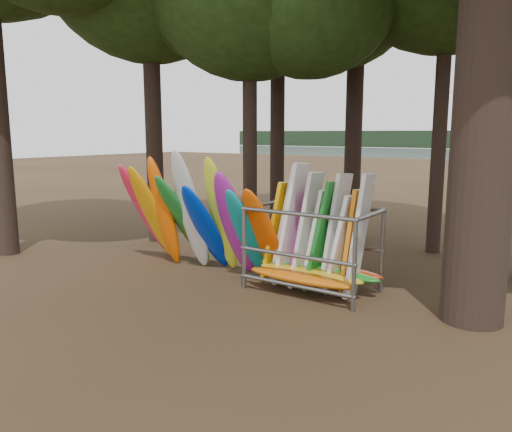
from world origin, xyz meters
The scene contains 3 objects.
ground centered at (0.00, 0.00, 0.00)m, with size 120.00×120.00×0.00m, color #47331E.
kayak_row centered at (-1.61, 0.53, 1.32)m, with size 4.65×2.10×3.24m.
storage_rack centered at (1.56, 0.78, 0.92)m, with size 3.08×1.55×2.87m.
Camera 1 is at (6.69, -8.85, 3.51)m, focal length 35.00 mm.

